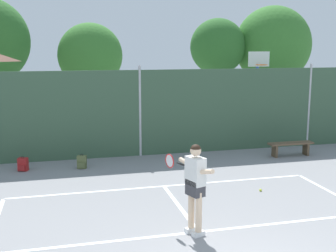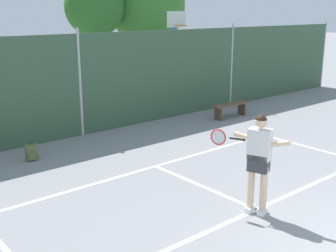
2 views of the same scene
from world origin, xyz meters
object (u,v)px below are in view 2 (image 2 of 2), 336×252
at_px(basketball_hoop, 176,44).
at_px(backpack_olive, 32,152).
at_px(tennis_player, 258,156).
at_px(courtside_bench, 231,107).
at_px(tennis_ball, 253,155).

relative_size(basketball_hoop, backpack_olive, 7.67).
bearing_deg(backpack_olive, tennis_player, -70.19).
relative_size(backpack_olive, courtside_bench, 0.29).
xyz_separation_m(tennis_player, tennis_ball, (2.47, 2.07, -1.08)).
height_order(tennis_ball, backpack_olive, backpack_olive).
height_order(basketball_hoop, backpack_olive, basketball_hoop).
relative_size(tennis_ball, backpack_olive, 0.14).
relative_size(basketball_hoop, courtside_bench, 2.22).
relative_size(basketball_hoop, tennis_ball, 53.79).
distance_m(tennis_ball, backpack_olive, 5.55).
xyz_separation_m(basketball_hoop, backpack_olive, (-7.26, -2.90, -2.12)).
bearing_deg(tennis_ball, courtside_bench, 49.86).
xyz_separation_m(tennis_ball, backpack_olive, (-4.42, 3.35, 0.16)).
bearing_deg(backpack_olive, courtside_bench, -1.49).
height_order(tennis_ball, courtside_bench, courtside_bench).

